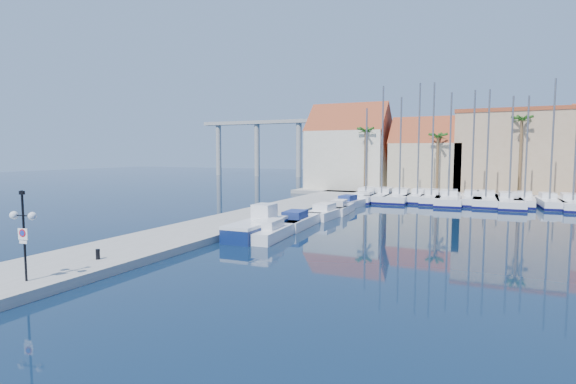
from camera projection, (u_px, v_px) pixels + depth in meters
ground at (269, 264)px, 25.06m from camera, size 260.00×260.00×0.00m
quay_west at (249, 218)px, 41.01m from camera, size 6.00×77.00×0.50m
shore_north at (485, 194)px, 64.17m from camera, size 54.00×16.00×0.50m
lamp_post at (23, 222)px, 19.77m from camera, size 1.37×0.53×4.06m
bollard at (98, 254)px, 24.04m from camera, size 0.22×0.22×0.56m
fishing_boat at (258, 226)px, 33.13m from camera, size 2.36×6.66×2.31m
motorboat_west_0 at (271, 230)px, 32.92m from camera, size 2.83×7.15×1.40m
motorboat_west_1 at (297, 220)px, 37.75m from camera, size 2.60×6.94×1.40m
motorboat_west_2 at (327, 212)px, 43.09m from camera, size 2.39×6.68×1.40m
motorboat_west_3 at (340, 208)px, 46.13m from camera, size 2.29×5.86×1.40m
motorboat_west_4 at (349, 203)px, 51.13m from camera, size 2.66×6.49×1.40m
motorboat_west_5 at (367, 198)px, 56.28m from camera, size 2.13×6.53×1.40m
sailboat_0 at (367, 196)px, 58.49m from camera, size 3.48×11.56×11.80m
sailboat_1 at (382, 196)px, 58.20m from camera, size 3.01×10.39×14.54m
sailboat_2 at (400, 197)px, 57.12m from camera, size 3.02×10.27×13.03m
sailboat_3 at (418, 196)px, 56.99m from camera, size 2.66×8.39×14.75m
sailboat_4 at (432, 197)px, 55.74m from camera, size 3.05×9.23×14.64m
sailboat_5 at (449, 199)px, 54.58m from camera, size 3.73×11.39×13.28m
sailboat_6 at (471, 199)px, 54.12m from camera, size 2.68×8.83×13.50m
sailboat_7 at (486, 200)px, 53.48m from camera, size 3.04×10.71×13.47m
sailboat_8 at (509, 201)px, 51.71m from camera, size 3.39×10.78×12.51m
sailboat_9 at (524, 200)px, 52.38m from camera, size 2.62×8.60×12.64m
sailboat_10 at (549, 202)px, 50.91m from camera, size 2.88×8.58×14.35m
sailboat_11 at (572, 203)px, 49.73m from camera, size 2.72×10.20×14.59m
building_0 at (349, 150)px, 71.13m from camera, size 12.30×9.00×13.50m
building_1 at (427, 159)px, 66.19m from camera, size 10.30×8.00×11.00m
building_2 at (511, 152)px, 62.38m from camera, size 14.20×10.20×11.50m
palm_0 at (366, 132)px, 64.71m from camera, size 2.60×2.60×10.15m
palm_1 at (438, 138)px, 60.58m from camera, size 2.60×2.60×9.15m
palm_2 at (522, 122)px, 56.21m from camera, size 2.60×2.60×11.15m
viaduct at (281, 137)px, 114.63m from camera, size 48.00×2.20×14.45m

